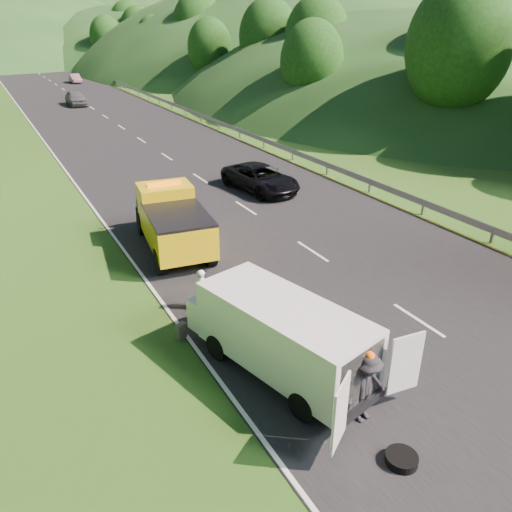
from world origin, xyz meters
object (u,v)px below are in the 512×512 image
tow_truck (172,220)px  white_van (279,333)px  passing_suv (260,191)px  suitcase (181,331)px  spare_tire (401,463)px  woman (203,309)px  child (253,319)px  worker (362,419)px

tow_truck → white_van: 9.11m
passing_suv → white_van: bearing=-125.1°
tow_truck → passing_suv: size_ratio=1.22×
white_van → suitcase: (-1.82, 2.71, -0.97)m
suitcase → passing_suv: (9.15, 11.45, -0.27)m
suitcase → passing_suv: 14.66m
spare_tire → tow_truck: bearing=91.7°
white_van → woman: white_van is taller
woman → child: (1.18, -1.31, 0.00)m
woman → suitcase: (-1.26, -1.24, 0.27)m
woman → worker: 6.69m
child → passing_suv: bearing=99.1°
tow_truck → worker: size_ratio=3.34×
passing_suv → tow_truck: bearing=-151.9°
worker → suitcase: size_ratio=3.54×
child → worker: 5.24m
spare_tire → passing_suv: (6.62, 18.21, 0.00)m
white_van → child: white_van is taller
child → suitcase: (-2.44, 0.06, 0.27)m
child → spare_tire: child is taller
worker → spare_tire: bearing=-100.4°
suitcase → passing_suv: bearing=51.4°
white_van → spare_tire: 4.29m
worker → passing_suv: (6.50, 16.74, 0.00)m
passing_suv → suitcase: bearing=-136.3°
tow_truck → child: size_ratio=6.29×
white_van → spare_tire: white_van is taller
white_van → worker: (0.83, -2.58, -1.24)m
white_van → passing_suv: 15.99m
tow_truck → worker: (0.52, -11.69, -1.27)m
woman → passing_suv: size_ratio=0.29×
tow_truck → white_van: bearing=-84.4°
white_van → worker: white_van is taller
woman → suitcase: 1.79m
white_van → child: bearing=62.8°
woman → worker: size_ratio=0.78×
worker → suitcase: bearing=111.0°
spare_tire → child: bearing=90.7°
woman → spare_tire: bearing=174.6°
tow_truck → child: tow_truck is taller
suitcase → spare_tire: 7.22m
tow_truck → suitcase: size_ratio=11.81×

